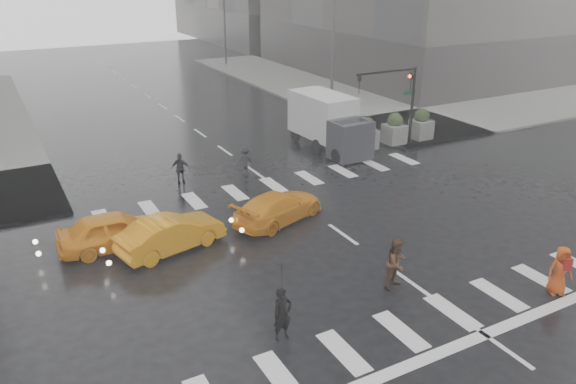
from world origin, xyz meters
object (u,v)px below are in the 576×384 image
pedestrian_orange (560,270)px  taxi_front (115,230)px  pedestrian_brown (397,263)px  taxi_mid (171,234)px  traffic_signal_pole (400,91)px  box_truck (330,122)px

pedestrian_orange → taxi_front: 15.43m
pedestrian_brown → taxi_mid: size_ratio=0.43×
traffic_signal_pole → pedestrian_orange: (-5.30, -14.81, -2.38)m
traffic_signal_pole → box_truck: (-3.68, 1.40, -1.59)m
pedestrian_orange → box_truck: bearing=108.9°
pedestrian_brown → taxi_front: bearing=119.8°
pedestrian_orange → taxi_front: (-11.76, 9.99, -0.13)m
taxi_mid → box_truck: box_truck is taller
pedestrian_brown → pedestrian_orange: pedestrian_brown is taller
pedestrian_orange → taxi_mid: size_ratio=0.41×
pedestrian_brown → pedestrian_orange: size_ratio=1.06×
traffic_signal_pole → taxi_front: bearing=-164.2°
box_truck → traffic_signal_pole: bearing=-23.5°
taxi_front → pedestrian_orange: bearing=-129.7°
traffic_signal_pole → pedestrian_orange: bearing=-109.7°
taxi_mid → pedestrian_brown: bearing=-150.2°
traffic_signal_pole → pedestrian_orange: 15.91m
pedestrian_brown → pedestrian_orange: bearing=-49.1°
box_truck → taxi_front: bearing=-157.7°
pedestrian_brown → box_truck: box_truck is taller
pedestrian_brown → taxi_mid: pedestrian_brown is taller
pedestrian_orange → box_truck: box_truck is taller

